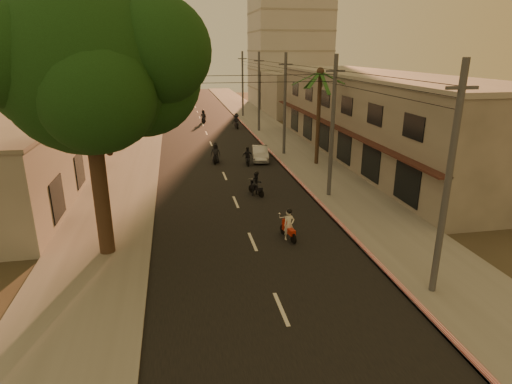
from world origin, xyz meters
TOP-DOWN VIEW (x-y plane):
  - ground at (0.00, 0.00)m, footprint 160.00×160.00m
  - road at (0.00, 20.00)m, footprint 10.00×140.00m
  - sidewalk_right at (7.50, 20.00)m, footprint 5.00×140.00m
  - sidewalk_left at (-7.50, 20.00)m, footprint 5.00×140.00m
  - curb_stripe at (5.10, 15.00)m, footprint 0.20×60.00m
  - shophouse_row at (13.95, 18.00)m, footprint 8.80×34.20m
  - left_building at (-13.98, 14.00)m, footprint 8.20×24.20m
  - distant_tower at (16.00, 56.00)m, footprint 12.10×12.10m
  - broadleaf_tree at (-6.61, 2.14)m, footprint 9.60×8.70m
  - palm_tree at (8.00, 16.00)m, footprint 5.00×5.00m
  - utility_poles at (6.20, 20.00)m, footprint 1.20×48.26m
  - filler_right at (14.00, 45.00)m, footprint 8.00×14.00m
  - filler_left_near at (-14.00, 34.00)m, footprint 8.00×14.00m
  - filler_left_far at (-14.00, 52.00)m, footprint 8.00×14.00m
  - scooter_red at (1.87, 1.97)m, footprint 0.80×1.71m
  - scooter_mid_a at (1.57, 9.11)m, footprint 1.20×1.62m
  - scooter_mid_b at (2.29, 16.98)m, footprint 0.92×1.61m
  - scooter_far_a at (-0.27, 18.16)m, footprint 1.03×1.82m
  - scooter_far_b at (3.89, 34.46)m, footprint 1.21×1.92m
  - parked_car at (3.64, 18.34)m, footprint 2.33×4.13m
  - scooter_far_c at (0.20, 39.44)m, footprint 1.08×1.72m

SIDE VIEW (x-z plane):
  - ground at x=0.00m, z-range 0.00..0.00m
  - road at x=0.00m, z-range 0.00..0.02m
  - sidewalk_right at x=7.50m, z-range 0.00..0.12m
  - sidewalk_left at x=-7.50m, z-range 0.00..0.12m
  - curb_stripe at x=5.10m, z-range 0.00..0.20m
  - parked_car at x=3.64m, z-range 0.00..1.25m
  - scooter_mid_b at x=2.29m, z-range -0.08..1.50m
  - scooter_red at x=1.87m, z-range -0.10..1.60m
  - scooter_mid_a at x=1.57m, z-range -0.07..1.61m
  - scooter_far_c at x=0.20m, z-range -0.08..1.66m
  - scooter_far_a at x=-0.27m, z-range -0.09..1.72m
  - scooter_far_b at x=3.89m, z-range -0.09..1.80m
  - filler_left_near at x=-14.00m, z-range 0.00..4.40m
  - left_building at x=-13.98m, z-range 0.00..5.20m
  - filler_right at x=14.00m, z-range 0.00..6.00m
  - filler_left_far at x=-14.00m, z-range 0.00..7.00m
  - shophouse_row at x=13.95m, z-range 0.00..7.30m
  - utility_poles at x=6.20m, z-range 2.04..11.04m
  - palm_tree at x=8.00m, z-range 3.05..11.25m
  - broadleaf_tree at x=-6.61m, z-range 2.43..14.53m
  - distant_tower at x=16.00m, z-range 0.00..28.00m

